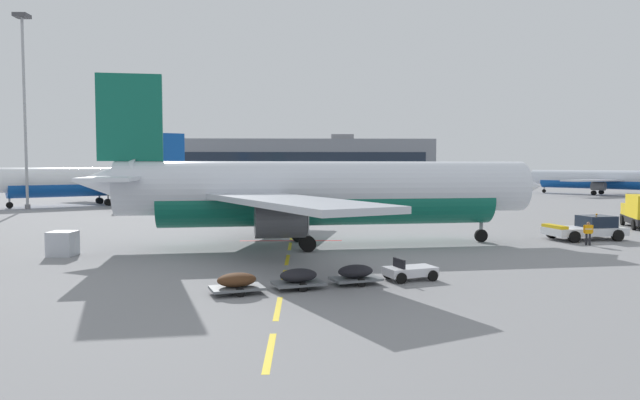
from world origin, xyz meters
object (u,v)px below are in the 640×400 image
(airliner_far_center, at_px, (592,179))
(apron_light_mast_near, at_px, (24,89))
(baggage_train, at_px, (328,276))
(uld_cargo_container, at_px, (63,244))
(ground_crew_worker, at_px, (588,232))
(pushback_tug, at_px, (587,228))
(airliner_mid_left, at_px, (94,181))
(airliner_foreground, at_px, (321,192))

(airliner_far_center, distance_m, apron_light_mast_near, 102.43)
(baggage_train, xyz_separation_m, uld_cargo_container, (-16.99, 10.03, 0.27))
(airliner_far_center, bearing_deg, uld_cargo_container, -133.81)
(baggage_train, relative_size, ground_crew_worker, 6.55)
(baggage_train, xyz_separation_m, ground_crew_worker, (19.80, 14.02, 0.47))
(airliner_far_center, height_order, ground_crew_worker, airliner_far_center)
(pushback_tug, height_order, airliner_mid_left, airliner_mid_left)
(airliner_far_center, relative_size, apron_light_mast_near, 0.90)
(apron_light_mast_near, bearing_deg, baggage_train, -52.79)
(airliner_mid_left, bearing_deg, pushback_tug, -37.34)
(airliner_far_center, height_order, apron_light_mast_near, apron_light_mast_near)
(airliner_foreground, height_order, uld_cargo_container, airliner_foreground)
(pushback_tug, bearing_deg, baggage_train, -140.98)
(airliner_foreground, xyz_separation_m, ground_crew_worker, (19.73, -0.31, -2.95))
(uld_cargo_container, bearing_deg, airliner_far_center, 46.19)
(apron_light_mast_near, bearing_deg, uld_cargo_container, -62.06)
(airliner_foreground, distance_m, airliner_far_center, 91.67)
(airliner_mid_left, relative_size, baggage_train, 2.52)
(ground_crew_worker, height_order, apron_light_mast_near, apron_light_mast_near)
(airliner_foreground, xyz_separation_m, pushback_tug, (21.22, 2.92, -3.05))
(ground_crew_worker, bearing_deg, airliner_mid_left, 139.74)
(pushback_tug, relative_size, ground_crew_worker, 3.68)
(ground_crew_worker, bearing_deg, apron_light_mast_near, 147.73)
(airliner_foreground, xyz_separation_m, uld_cargo_container, (-17.06, -4.29, -3.15))
(pushback_tug, bearing_deg, airliner_far_center, 63.10)
(baggage_train, bearing_deg, airliner_far_center, 56.89)
(airliner_foreground, distance_m, apron_light_mast_near, 54.68)
(pushback_tug, xyz_separation_m, uld_cargo_container, (-38.28, -7.22, -0.10))
(ground_crew_worker, bearing_deg, airliner_foreground, 179.10)
(uld_cargo_container, bearing_deg, airliner_mid_left, 107.61)
(airliner_mid_left, distance_m, ground_crew_worker, 68.24)
(apron_light_mast_near, bearing_deg, airliner_far_center, 20.54)
(ground_crew_worker, xyz_separation_m, apron_light_mast_near, (-58.48, 36.93, 15.06))
(pushback_tug, relative_size, airliner_far_center, 0.27)
(baggage_train, relative_size, apron_light_mast_near, 0.44)
(pushback_tug, xyz_separation_m, airliner_far_center, (35.18, 69.35, 2.20))
(airliner_mid_left, relative_size, airliner_far_center, 1.23)
(baggage_train, bearing_deg, airliner_foreground, 89.73)
(airliner_mid_left, distance_m, uld_cargo_container, 50.49)
(airliner_foreground, xyz_separation_m, airliner_far_center, (56.40, 72.27, -0.85))
(pushback_tug, height_order, apron_light_mast_near, apron_light_mast_near)
(airliner_far_center, xyz_separation_m, apron_light_mast_near, (-95.15, -35.65, 12.96))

